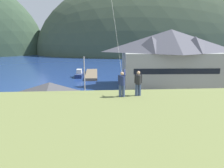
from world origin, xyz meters
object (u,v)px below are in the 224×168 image
(parked_car_back_row_right, at_px, (120,107))
(parking_light_pole, at_px, (85,78))
(storage_shed_near_lot, at_px, (51,101))
(moored_boat_wharfside, at_px, (79,74))
(wharf_dock, at_px, (91,74))
(person_kite_flyer, at_px, (122,83))
(harbor_lodge, at_px, (170,56))
(parked_car_mid_row_far, at_px, (212,107))
(parked_car_front_row_red, at_px, (107,120))
(parked_car_back_row_left, at_px, (171,126))
(person_companion, at_px, (138,83))
(parked_car_corner_spot, at_px, (178,107))
(parked_car_mid_row_near, at_px, (9,110))

(parked_car_back_row_right, xyz_separation_m, parking_light_pole, (-5.23, 4.03, 3.48))
(storage_shed_near_lot, bearing_deg, moored_boat_wharfside, 87.31)
(wharf_dock, xyz_separation_m, parked_car_back_row_right, (4.81, -30.49, 0.71))
(storage_shed_near_lot, xyz_separation_m, person_kite_flyer, (7.87, -13.72, 5.34))
(harbor_lodge, height_order, parked_car_mid_row_far, harbor_lodge)
(harbor_lodge, distance_m, parked_car_front_row_red, 26.69)
(parked_car_back_row_right, distance_m, parked_car_back_row_left, 8.71)
(storage_shed_near_lot, relative_size, parked_car_back_row_right, 1.86)
(wharf_dock, bearing_deg, person_companion, -84.52)
(parked_car_front_row_red, distance_m, person_companion, 12.45)
(harbor_lodge, height_order, person_companion, harbor_lodge)
(wharf_dock, height_order, parked_car_mid_row_far, parked_car_mid_row_far)
(harbor_lodge, xyz_separation_m, parked_car_front_row_red, (-14.78, -21.53, -5.54))
(harbor_lodge, distance_m, parked_car_corner_spot, 18.70)
(parked_car_mid_row_near, distance_m, person_companion, 22.49)
(harbor_lodge, relative_size, moored_boat_wharfside, 3.80)
(parked_car_back_row_right, relative_size, parking_light_pole, 0.56)
(parked_car_mid_row_far, distance_m, parked_car_front_row_red, 15.96)
(parked_car_mid_row_far, distance_m, parked_car_corner_spot, 5.05)
(parked_car_mid_row_far, relative_size, parked_car_front_row_red, 1.03)
(moored_boat_wharfside, xyz_separation_m, person_kite_flyer, (6.44, -44.06, 7.32))
(person_companion, bearing_deg, parked_car_back_row_right, 88.40)
(parked_car_mid_row_near, xyz_separation_m, parked_car_front_row_red, (13.49, -4.89, 0.00))
(parking_light_pole, bearing_deg, person_kite_flyer, -79.33)
(parked_car_back_row_right, bearing_deg, storage_shed_near_lot, -170.29)
(harbor_lodge, height_order, parked_car_back_row_left, harbor_lodge)
(storage_shed_near_lot, height_order, person_companion, person_companion)
(parked_car_mid_row_near, relative_size, parked_car_corner_spot, 1.03)
(harbor_lodge, xyz_separation_m, person_companion, (-13.10, -31.71, 1.42))
(parked_car_front_row_red, bearing_deg, moored_boat_wharfside, 99.98)
(parked_car_mid_row_far, height_order, parked_car_mid_row_near, same)
(parked_car_back_row_right, relative_size, parked_car_corner_spot, 1.03)
(harbor_lodge, relative_size, parking_light_pole, 2.80)
(wharf_dock, height_order, parked_car_back_row_right, parked_car_back_row_right)
(harbor_lodge, bearing_deg, person_companion, -112.45)
(moored_boat_wharfside, relative_size, parking_light_pole, 0.74)
(parked_car_mid_row_near, bearing_deg, parked_car_corner_spot, -1.62)
(parked_car_corner_spot, relative_size, person_companion, 2.42)
(parked_car_mid_row_near, xyz_separation_m, parked_car_back_row_left, (20.69, -6.98, 0.00))
(parked_car_mid_row_near, relative_size, parking_light_pole, 0.56)
(storage_shed_near_lot, bearing_deg, person_companion, -56.28)
(parked_car_mid_row_far, relative_size, parked_car_back_row_left, 1.03)
(harbor_lodge, distance_m, person_companion, 34.34)
(harbor_lodge, xyz_separation_m, parked_car_corner_spot, (-4.40, -17.31, -5.54))
(parked_car_front_row_red, relative_size, person_kite_flyer, 2.27)
(harbor_lodge, height_order, moored_boat_wharfside, harbor_lodge)
(parked_car_front_row_red, height_order, person_companion, person_companion)
(storage_shed_near_lot, xyz_separation_m, parking_light_pole, (4.22, 5.65, 1.85))
(parked_car_mid_row_near, distance_m, person_kite_flyer, 21.86)
(parked_car_mid_row_near, height_order, person_kite_flyer, person_kite_flyer)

